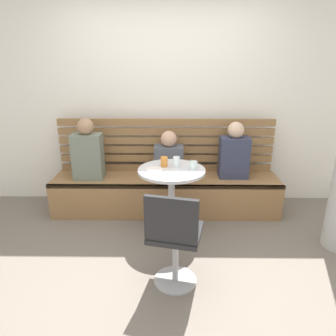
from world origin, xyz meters
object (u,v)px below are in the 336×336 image
person_adult (88,152)px  cup_water_clear (176,162)px  cafe_table (171,189)px  cup_glass_short (193,165)px  cup_tumbler_orange (164,162)px  booth_bench (166,194)px  plate_small (154,169)px  person_child_left (234,153)px  white_chair (174,237)px  person_child_middle (169,157)px

person_adult → cup_water_clear: (1.03, -0.45, 0.03)m
cafe_table → cup_glass_short: bearing=2.9°
cup_glass_short → cup_tumbler_orange: cup_tumbler_orange is taller
cafe_table → cup_glass_short: 0.34m
cafe_table → person_adult: person_adult is taller
booth_bench → cup_water_clear: size_ratio=24.55×
cup_glass_short → booth_bench: bearing=118.6°
booth_bench → plate_small: plate_small is taller
cup_tumbler_orange → person_child_left: bearing=31.5°
booth_bench → cafe_table: cafe_table is taller
person_child_left → plate_small: bearing=-146.0°
person_adult → plate_small: 0.97m
person_adult → cup_tumbler_orange: size_ratio=7.18×
booth_bench → white_chair: (0.09, -1.35, 0.24)m
person_adult → cafe_table: bearing=-27.8°
plate_small → booth_bench: bearing=80.0°
booth_bench → person_adult: person_adult is taller
person_child_left → person_child_middle: 0.77m
booth_bench → white_chair: 1.38m
white_chair → booth_bench: bearing=93.9°
white_chair → cup_water_clear: (0.03, 0.87, 0.33)m
person_child_left → cup_glass_short: (-0.52, -0.57, 0.04)m
booth_bench → cup_water_clear: (0.12, -0.48, 0.57)m
person_child_left → plate_small: size_ratio=3.93×
cafe_table → person_child_middle: size_ratio=1.31×
person_adult → person_child_middle: size_ratio=1.27×
booth_bench → person_adult: (-0.91, -0.03, 0.54)m
cup_water_clear → cup_tumbler_orange: size_ratio=1.10×
person_adult → cup_tumbler_orange: (0.90, -0.43, 0.03)m
white_chair → person_child_left: size_ratio=1.27×
booth_bench → person_child_middle: 0.47m
white_chair → person_child_middle: 1.41m
person_adult → person_child_middle: bearing=3.7°
plate_small → cafe_table: bearing=9.9°
white_chair → cup_water_clear: same height
person_child_middle → cup_tumbler_orange: (-0.04, -0.49, 0.10)m
person_adult → cup_water_clear: 1.12m
cup_tumbler_orange → white_chair: bearing=-83.8°
person_adult → person_child_left: size_ratio=1.07×
cup_tumbler_orange → person_child_middle: bearing=85.1°
booth_bench → cup_tumbler_orange: bearing=-90.6°
cup_water_clear → cup_tumbler_orange: bearing=169.9°
cafe_table → plate_small: bearing=-170.1°
cafe_table → cup_water_clear: bearing=51.8°
cup_glass_short → cup_water_clear: (-0.17, 0.05, 0.02)m
white_chair → person_child_middle: bearing=92.3°
cafe_table → person_child_left: bearing=38.3°
cafe_table → plate_small: (-0.17, -0.03, 0.23)m
cafe_table → person_adult: (-0.98, 0.52, 0.24)m
cup_glass_short → plate_small: bearing=-174.0°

